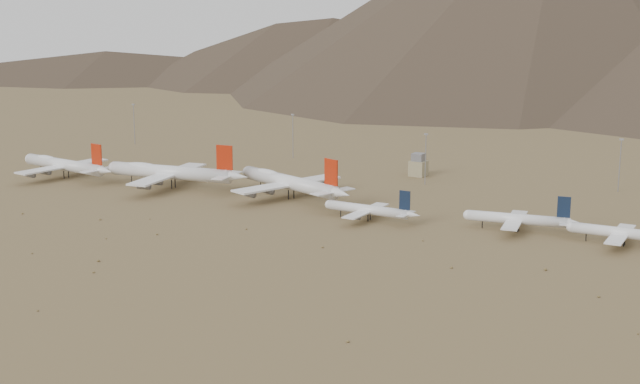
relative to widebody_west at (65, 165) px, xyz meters
The scene contains 13 objects.
ground 125.30m from the widebody_west, ahead, with size 3000.00×3000.00×0.00m, color olive.
widebody_west is the anchor object (origin of this frame).
widebody_centre 64.11m from the widebody_west, ahead, with size 76.32×59.64×22.86m.
widebody_east 127.16m from the widebody_west, ahead, with size 72.78×57.82×22.37m.
narrowbody_a 177.38m from the widebody_west, ahead, with size 44.19×31.53×14.58m.
narrowbody_b 236.72m from the widebody_west, ahead, with size 46.06×33.74×15.37m.
narrowbody_c 277.56m from the widebody_west, ahead, with size 45.51×32.67×15.01m.
control_tower 182.82m from the widebody_west, 32.95° to the left, with size 8.00×8.00×12.00m.
mast_far_west 110.53m from the widebody_west, 114.14° to the left, with size 2.00×0.60×25.70m.
mast_west 130.20m from the widebody_west, 58.30° to the left, with size 2.00×0.60×25.70m.
mast_centre 184.61m from the widebody_west, 26.15° to the left, with size 2.00×0.60×25.70m.
mast_east 276.47m from the widebody_west, 24.34° to the left, with size 2.00×0.60×25.70m.
desert_scrub 156.83m from the widebody_west, 42.90° to the right, with size 428.88×174.50×0.87m.
Camera 1 is at (222.72, -295.87, 90.17)m, focal length 50.00 mm.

